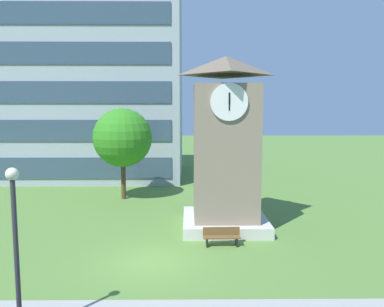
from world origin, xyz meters
TOP-DOWN VIEW (x-y plane):
  - ground_plane at (0.00, 0.00)m, footprint 160.00×160.00m
  - office_building at (-7.86, 22.56)m, footprint 17.52×12.21m
  - clock_tower at (3.65, 4.92)m, footprint 4.62×4.62m
  - park_bench at (3.22, 1.95)m, footprint 1.81×0.54m
  - street_lamp at (-3.28, -5.61)m, footprint 0.36×0.36m
  - tree_near_tower at (-3.17, 11.91)m, footprint 4.28×4.28m

SIDE VIEW (x-z plane):
  - ground_plane at x=0.00m, z-range 0.00..0.00m
  - park_bench at x=3.22m, z-range 0.02..0.90m
  - street_lamp at x=-3.28m, z-range 0.67..5.67m
  - clock_tower at x=3.65m, z-range -0.54..8.90m
  - tree_near_tower at x=-3.17m, z-range 1.18..7.85m
  - office_building at x=-7.86m, z-range 0.00..19.20m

